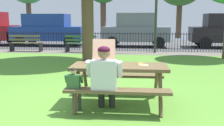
% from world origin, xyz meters
% --- Properties ---
extents(ground, '(28.00, 12.25, 0.02)m').
position_xyz_m(ground, '(0.00, 2.12, -0.01)').
color(ground, '#5C9634').
extents(cobblestone_walkway, '(28.00, 1.40, 0.01)m').
position_xyz_m(cobblestone_walkway, '(0.00, 7.55, -0.00)').
color(cobblestone_walkway, slate).
extents(street_asphalt, '(28.00, 7.54, 0.01)m').
position_xyz_m(street_asphalt, '(0.00, 12.02, -0.01)').
color(street_asphalt, '#515154').
extents(picnic_table_foreground, '(1.84, 1.53, 0.79)m').
position_xyz_m(picnic_table_foreground, '(0.59, -0.08, 0.60)').
color(picnic_table_foreground, brown).
rests_on(picnic_table_foreground, ground).
extents(pizza_box_open, '(0.51, 0.59, 0.47)m').
position_xyz_m(pizza_box_open, '(0.29, -0.06, 0.86)').
color(pizza_box_open, tan).
rests_on(pizza_box_open, picnic_table_foreground).
extents(pizza_slice_on_table, '(0.27, 0.28, 0.02)m').
position_xyz_m(pizza_slice_on_table, '(1.03, 0.05, 0.78)').
color(pizza_slice_on_table, '#F1DB74').
rests_on(pizza_slice_on_table, picnic_table_foreground).
extents(adult_at_table, '(0.62, 0.60, 1.19)m').
position_xyz_m(adult_at_table, '(0.38, -0.59, 0.66)').
color(adult_at_table, '#262626').
rests_on(adult_at_table, ground).
extents(child_at_table, '(0.31, 0.31, 0.82)m').
position_xyz_m(child_at_table, '(-0.14, -0.63, 0.50)').
color(child_at_table, '#444444').
rests_on(child_at_table, ground).
extents(iron_fence_streetside, '(20.90, 0.03, 0.97)m').
position_xyz_m(iron_fence_streetside, '(-0.00, 8.25, 0.49)').
color(iron_fence_streetside, black).
rests_on(iron_fence_streetside, ground).
extents(park_bench_left, '(1.61, 0.49, 0.85)m').
position_xyz_m(park_bench_left, '(-4.82, 7.41, 0.42)').
color(park_bench_left, brown).
rests_on(park_bench_left, ground).
extents(park_bench_center, '(1.63, 0.61, 0.85)m').
position_xyz_m(park_bench_center, '(-1.94, 7.41, 0.42)').
color(park_bench_center, '#315D35').
rests_on(park_bench_center, ground).
extents(parked_car_left, '(4.43, 1.98, 1.94)m').
position_xyz_m(parked_car_left, '(-4.76, 10.46, 1.01)').
color(parked_car_left, navy).
rests_on(parked_car_left, ground).
extents(parked_car_center, '(3.92, 1.87, 1.98)m').
position_xyz_m(parked_car_center, '(0.64, 10.46, 1.01)').
color(parked_car_center, slate).
rests_on(parked_car_center, ground).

